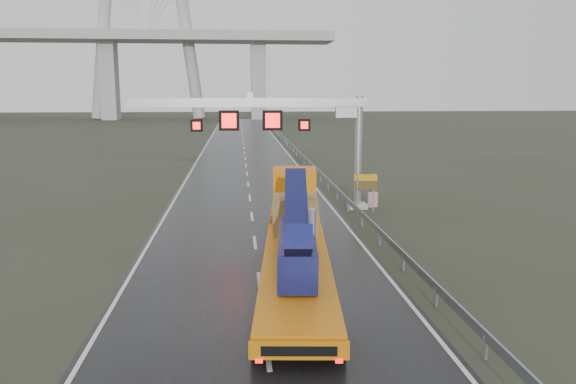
{
  "coord_description": "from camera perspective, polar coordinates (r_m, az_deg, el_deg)",
  "views": [
    {
      "loc": [
        -0.75,
        -17.24,
        7.45
      ],
      "look_at": [
        1.35,
        6.45,
        3.2
      ],
      "focal_mm": 35.0,
      "sensor_mm": 36.0,
      "label": 1
    }
  ],
  "objects": [
    {
      "name": "ground",
      "position": [
        18.8,
        -2.43,
        -13.23
      ],
      "size": [
        400.0,
        400.0,
        0.0
      ],
      "primitive_type": "plane",
      "color": "#2E3122",
      "rests_on": "ground"
    },
    {
      "name": "road",
      "position": [
        57.73,
        -4.29,
        2.7
      ],
      "size": [
        11.0,
        200.0,
        0.02
      ],
      "primitive_type": "cube",
      "color": "black",
      "rests_on": "ground"
    },
    {
      "name": "guardrail",
      "position": [
        48.21,
        3.15,
        2.07
      ],
      "size": [
        0.2,
        140.0,
        1.4
      ],
      "primitive_type": null,
      "color": "gray",
      "rests_on": "ground"
    },
    {
      "name": "sign_gantry",
      "position": [
        35.4,
        -0.44,
        7.16
      ],
      "size": [
        14.9,
        1.2,
        7.42
      ],
      "color": "#9E9F9A",
      "rests_on": "ground"
    },
    {
      "name": "heavy_haul_truck",
      "position": [
        24.63,
        0.77,
        -3.65
      ],
      "size": [
        4.1,
        17.58,
        4.09
      ],
      "rotation": [
        0.0,
        0.0,
        -0.09
      ],
      "color": "orange",
      "rests_on": "ground"
    },
    {
      "name": "exit_sign_pair",
      "position": [
        35.19,
        7.89,
        0.67
      ],
      "size": [
        1.44,
        0.21,
        2.46
      ],
      "rotation": [
        0.0,
        0.0,
        -0.11
      ],
      "color": "gray",
      "rests_on": "ground"
    },
    {
      "name": "striped_barrier",
      "position": [
        37.25,
        8.61,
        -0.76
      ],
      "size": [
        0.63,
        0.43,
        0.97
      ],
      "primitive_type": "cube",
      "rotation": [
        0.0,
        0.0,
        0.23
      ],
      "color": "red",
      "rests_on": "ground"
    }
  ]
}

